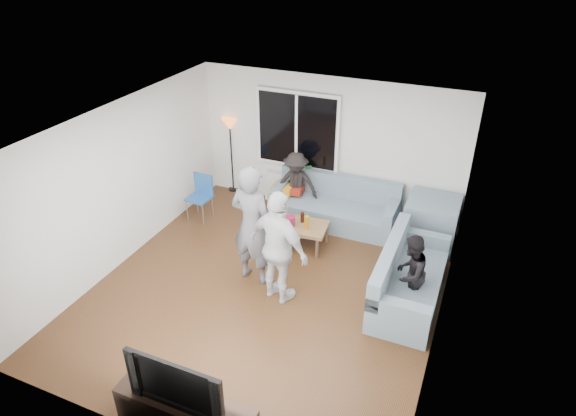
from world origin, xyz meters
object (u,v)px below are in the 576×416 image
at_px(sofa_right_section, 411,275).
at_px(television, 181,379).
at_px(spectator_back, 296,185).
at_px(tv_console, 186,414).
at_px(spectator_right, 410,273).
at_px(side_chair, 199,199).
at_px(floor_lamp, 231,155).
at_px(sofa_back_section, 334,203).
at_px(coffee_table, 295,234).
at_px(player_right, 279,248).
at_px(player_left, 252,226).

distance_m(sofa_right_section, television, 3.66).
bearing_deg(spectator_back, sofa_right_section, -43.26).
xyz_separation_m(tv_console, television, (0.00, 0.00, 0.55)).
bearing_deg(television, spectator_right, 58.59).
distance_m(spectator_back, tv_console, 4.86).
xyz_separation_m(side_chair, floor_lamp, (0.00, 1.29, 0.35)).
relative_size(sofa_back_section, television, 2.03).
bearing_deg(floor_lamp, television, -66.62).
bearing_deg(spectator_right, side_chair, -90.38).
bearing_deg(sofa_right_section, spectator_right, -180.00).
bearing_deg(coffee_table, floor_lamp, 144.88).
relative_size(sofa_right_section, spectator_back, 1.58).
height_order(floor_lamp, television, floor_lamp).
relative_size(player_right, television, 1.56).
xyz_separation_m(coffee_table, spectator_back, (-0.37, 0.95, 0.43)).
relative_size(sofa_right_section, tv_console, 1.25).
relative_size(coffee_table, tv_console, 0.69).
height_order(sofa_right_section, player_right, player_right).
bearing_deg(player_right, floor_lamp, -31.64).
bearing_deg(side_chair, spectator_right, -10.33).
distance_m(sofa_back_section, floor_lamp, 2.43).
bearing_deg(player_left, tv_console, 107.37).
bearing_deg(floor_lamp, player_left, -55.36).
bearing_deg(television, side_chair, 119.84).
height_order(coffee_table, television, television).
bearing_deg(sofa_back_section, coffee_table, -113.36).
distance_m(coffee_table, floor_lamp, 2.47).
distance_m(player_left, spectator_right, 2.38).
xyz_separation_m(coffee_table, spectator_right, (2.11, -0.88, 0.39)).
distance_m(player_right, spectator_back, 2.49).
height_order(coffee_table, player_left, player_left).
relative_size(coffee_table, floor_lamp, 0.71).
distance_m(floor_lamp, spectator_back, 1.65).
bearing_deg(coffee_table, player_left, -101.18).
height_order(sofa_right_section, tv_console, sofa_right_section).
xyz_separation_m(player_left, player_right, (0.56, -0.29, -0.08)).
xyz_separation_m(sofa_right_section, television, (-1.81, -3.17, 0.34)).
relative_size(sofa_right_section, side_chair, 2.33).
bearing_deg(coffee_table, television, -85.57).
distance_m(coffee_table, spectator_right, 2.32).
bearing_deg(spectator_back, player_right, -83.28).
height_order(spectator_back, tv_console, spectator_back).
distance_m(spectator_right, spectator_back, 3.09).
height_order(coffee_table, floor_lamp, floor_lamp).
relative_size(side_chair, player_right, 0.49).
xyz_separation_m(sofa_back_section, spectator_right, (1.71, -1.80, 0.17)).
distance_m(sofa_back_section, player_left, 2.22).
bearing_deg(sofa_back_section, player_left, -106.85).
bearing_deg(tv_console, player_left, 100.90).
xyz_separation_m(coffee_table, television, (0.30, -3.85, 0.57)).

